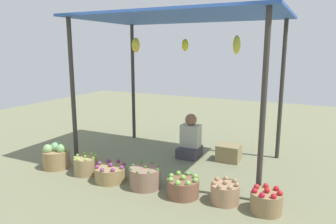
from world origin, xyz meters
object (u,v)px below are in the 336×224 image
object	(u,v)px
vendor_person	(190,140)
basket_green_apples	(183,187)
basket_limes	(86,165)
wooden_crate_near_vendor	(229,153)
basket_cabbages	(56,157)
basket_purple_onions	(111,173)
basket_red_apples	(266,201)
basket_green_chilies	(145,177)
basket_potatoes	(225,193)

from	to	relation	value
vendor_person	basket_green_apples	world-z (taller)	vendor_person
basket_limes	wooden_crate_near_vendor	xyz separation A→B (m)	(1.83, 1.55, 0.00)
wooden_crate_near_vendor	basket_cabbages	bearing A→B (deg)	-147.65
basket_limes	basket_green_apples	size ratio (longest dim) A/B	0.85
wooden_crate_near_vendor	basket_purple_onions	bearing A→B (deg)	-130.05
basket_purple_onions	wooden_crate_near_vendor	xyz separation A→B (m)	(1.33, 1.59, 0.03)
basket_limes	wooden_crate_near_vendor	distance (m)	2.40
basket_red_apples	wooden_crate_near_vendor	distance (m)	1.76
basket_green_chilies	basket_green_apples	xyz separation A→B (m)	(0.58, -0.02, -0.02)
basket_potatoes	wooden_crate_near_vendor	distance (m)	1.55
basket_potatoes	wooden_crate_near_vendor	xyz separation A→B (m)	(-0.37, 1.51, 0.01)
basket_cabbages	basket_limes	world-z (taller)	basket_cabbages
basket_cabbages	basket_green_apples	distance (m)	2.27
basket_limes	basket_purple_onions	xyz separation A→B (m)	(0.50, -0.04, -0.02)
basket_limes	basket_purple_onions	world-z (taller)	basket_limes
basket_purple_onions	basket_red_apples	size ratio (longest dim) A/B	1.25
vendor_person	basket_cabbages	distance (m)	2.30
basket_limes	basket_potatoes	xyz separation A→B (m)	(2.20, 0.04, -0.01)
basket_limes	basket_green_apples	world-z (taller)	basket_limes
basket_cabbages	basket_red_apples	size ratio (longest dim) A/B	1.14
vendor_person	wooden_crate_near_vendor	bearing A→B (deg)	6.29
basket_green_chilies	vendor_person	bearing A→B (deg)	87.12
vendor_person	basket_green_chilies	world-z (taller)	vendor_person
basket_green_chilies	basket_potatoes	bearing A→B (deg)	2.73
basket_green_apples	basket_green_chilies	bearing A→B (deg)	178.43
vendor_person	basket_potatoes	bearing A→B (deg)	-53.57
basket_cabbages	basket_limes	distance (m)	0.61
basket_limes	vendor_person	bearing A→B (deg)	52.15
basket_limes	basket_potatoes	distance (m)	2.20
basket_green_chilies	basket_red_apples	xyz separation A→B (m)	(1.64, 0.04, -0.01)
basket_cabbages	basket_red_apples	xyz separation A→B (m)	(3.32, 0.02, -0.05)
basket_green_chilies	basket_red_apples	world-z (taller)	basket_green_chilies
basket_green_chilies	wooden_crate_near_vendor	bearing A→B (deg)	63.95
basket_green_chilies	basket_green_apples	bearing A→B (deg)	-1.57
basket_purple_onions	basket_potatoes	distance (m)	1.70
vendor_person	basket_purple_onions	distance (m)	1.65
basket_cabbages	basket_potatoes	xyz separation A→B (m)	(2.81, 0.04, -0.06)
basket_green_apples	basket_cabbages	bearing A→B (deg)	179.29
vendor_person	basket_purple_onions	size ratio (longest dim) A/B	1.66
basket_red_apples	basket_green_chilies	bearing A→B (deg)	-178.74
basket_cabbages	basket_green_chilies	distance (m)	1.68
vendor_person	basket_limes	xyz separation A→B (m)	(-1.15, -1.47, -0.16)
basket_limes	basket_green_apples	bearing A→B (deg)	-0.97
basket_green_chilies	wooden_crate_near_vendor	size ratio (longest dim) A/B	1.12
vendor_person	basket_potatoes	world-z (taller)	vendor_person
vendor_person	wooden_crate_near_vendor	distance (m)	0.71
basket_purple_onions	basket_green_chilies	world-z (taller)	basket_green_chilies
basket_cabbages	basket_purple_onions	size ratio (longest dim) A/B	0.91
basket_purple_onions	wooden_crate_near_vendor	size ratio (longest dim) A/B	1.21
basket_green_chilies	wooden_crate_near_vendor	xyz separation A→B (m)	(0.76, 1.56, -0.00)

